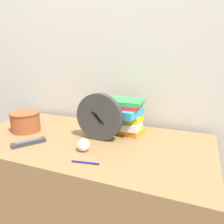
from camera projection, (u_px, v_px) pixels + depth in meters
The scene contains 8 objects.
wall_back at pixel (114, 52), 1.45m from camera, with size 6.00×0.04×2.40m.
desk at pixel (87, 197), 1.30m from camera, with size 1.34×0.69×0.73m.
desk_clock at pixel (99, 117), 1.17m from camera, with size 0.26×0.04×0.26m.
book_stack at pixel (124, 115), 1.28m from camera, with size 0.25×0.22×0.20m.
basket at pixel (25, 121), 1.32m from camera, with size 0.18×0.18×0.12m.
tv_remote at pixel (29, 142), 1.13m from camera, with size 0.13×0.17×0.02m.
crumpled_paper_ball at pixel (84, 145), 1.05m from camera, with size 0.06×0.06×0.06m.
pen at pixel (85, 163), 0.94m from camera, with size 0.12×0.03×0.01m.
Camera 1 is at (0.56, -0.64, 1.19)m, focal length 35.00 mm.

